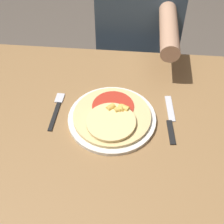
% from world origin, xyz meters
% --- Properties ---
extents(ground_plane, '(8.00, 8.00, 0.00)m').
position_xyz_m(ground_plane, '(0.00, 0.00, 0.00)').
color(ground_plane, brown).
extents(dining_table, '(1.28, 0.85, 0.75)m').
position_xyz_m(dining_table, '(0.00, 0.00, 0.65)').
color(dining_table, olive).
rests_on(dining_table, ground_plane).
extents(plate, '(0.30, 0.30, 0.01)m').
position_xyz_m(plate, '(0.01, 0.04, 0.76)').
color(plate, silver).
rests_on(plate, dining_table).
extents(pizza, '(0.26, 0.26, 0.04)m').
position_xyz_m(pizza, '(0.01, 0.03, 0.78)').
color(pizza, '#DBBC7A').
rests_on(pizza, plate).
extents(fork, '(0.03, 0.18, 0.00)m').
position_xyz_m(fork, '(-0.19, 0.07, 0.76)').
color(fork, black).
rests_on(fork, dining_table).
extents(knife, '(0.03, 0.22, 0.00)m').
position_xyz_m(knife, '(0.20, 0.05, 0.76)').
color(knife, black).
rests_on(knife, dining_table).
extents(person_diner, '(0.38, 0.52, 1.19)m').
position_xyz_m(person_diner, '(0.08, 0.63, 0.70)').
color(person_diner, '#2D2D38').
rests_on(person_diner, ground_plane).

